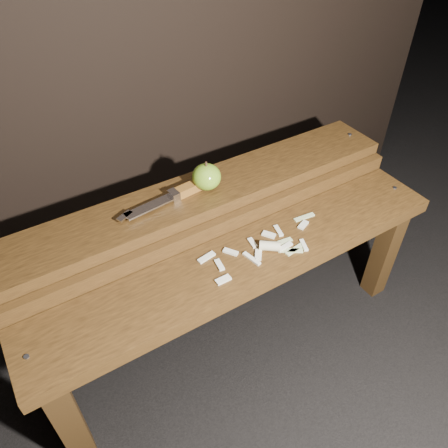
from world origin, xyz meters
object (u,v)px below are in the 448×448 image
bench_front_tier (248,276)px  knife (184,191)px  apple (206,177)px  bench_rear_tier (205,213)px

bench_front_tier → knife: bearing=103.7°
apple → knife: size_ratio=0.28×
bench_rear_tier → apple: bearing=21.3°
apple → bench_front_tier: bearing=-92.7°
bench_front_tier → bench_rear_tier: size_ratio=1.00×
bench_rear_tier → knife: bearing=170.7°
bench_rear_tier → apple: apple is taller
apple → bench_rear_tier: bearing=-158.7°
bench_front_tier → apple: bearing=87.3°
bench_front_tier → knife: size_ratio=3.92×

